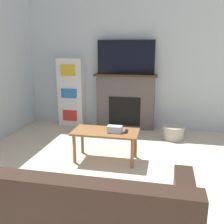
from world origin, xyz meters
TOP-DOWN VIEW (x-y plane):
  - wall_back at (0.00, 4.53)m, footprint 5.59×0.06m
  - fireplace at (-0.13, 4.38)m, footprint 1.31×0.28m
  - tv at (-0.13, 4.36)m, footprint 1.17×0.03m
  - couch at (-0.16, 0.78)m, footprint 2.26×0.89m
  - coffee_table at (-0.16, 2.68)m, footprint 1.00×0.50m
  - tissue_box at (-0.02, 2.64)m, footprint 0.22×0.12m
  - remote_control at (0.15, 2.69)m, footprint 0.04×0.15m
  - bookshelf at (-1.33, 4.36)m, footprint 0.55×0.29m
  - storage_basket at (0.88, 3.88)m, footprint 0.40×0.40m

SIDE VIEW (x-z plane):
  - storage_basket at x=0.88m, z-range 0.00..0.25m
  - couch at x=-0.16m, z-range -0.14..0.74m
  - coffee_table at x=-0.16m, z-range 0.17..0.64m
  - remote_control at x=0.15m, z-range 0.47..0.49m
  - tissue_box at x=-0.02m, z-range 0.47..0.57m
  - fireplace at x=-0.13m, z-range 0.00..1.16m
  - bookshelf at x=-1.33m, z-range 0.00..1.47m
  - wall_back at x=0.00m, z-range 0.00..2.70m
  - tv at x=-0.13m, z-range 1.15..1.84m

